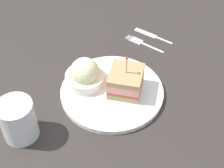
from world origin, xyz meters
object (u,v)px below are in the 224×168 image
coleslaw_bowl (85,75)px  fork (140,42)px  sandwich_half_center (126,81)px  plate (112,92)px  knife (151,35)px  drink_glass (19,122)px

coleslaw_bowl → fork: bearing=161.6°
sandwich_half_center → coleslaw_bowl: 9.98cm
sandwich_half_center → coleslaw_bowl: bearing=-81.9°
plate → coleslaw_bowl: 7.62cm
sandwich_half_center → knife: (-23.93, -1.07, -3.86)cm
coleslaw_bowl → fork: 22.44cm
drink_glass → coleslaw_bowl: bearing=160.2°
coleslaw_bowl → drink_glass: bearing=-19.8°
sandwich_half_center → fork: bearing=-171.6°
fork → knife: (-4.31, 1.83, 0.00)cm
knife → plate: bearing=-4.2°
plate → coleslaw_bowl: coleslaw_bowl is taller
fork → sandwich_half_center: bearing=8.4°
sandwich_half_center → coleslaw_bowl: (1.41, -9.87, -0.31)cm
plate → drink_glass: size_ratio=2.66×
plate → drink_glass: bearing=-36.5°
plate → sandwich_half_center: 4.69cm
sandwich_half_center → knife: 24.27cm
drink_glass → fork: drink_glass is taller
drink_glass → fork: (-39.06, 13.46, -3.82)cm
sandwich_half_center → fork: size_ratio=0.86×
sandwich_half_center → drink_glass: size_ratio=1.11×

